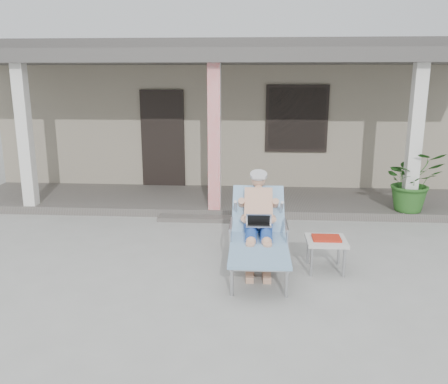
{
  "coord_description": "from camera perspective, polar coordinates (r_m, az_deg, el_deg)",
  "views": [
    {
      "loc": [
        0.76,
        -6.28,
        2.56
      ],
      "look_at": [
        0.28,
        0.6,
        0.85
      ],
      "focal_mm": 38.0,
      "sensor_mm": 36.0,
      "label": 1
    }
  ],
  "objects": [
    {
      "name": "porch_overhang",
      "position": [
        9.25,
        -0.75,
        15.34
      ],
      "size": [
        10.0,
        2.3,
        2.85
      ],
      "color": "silver",
      "rests_on": "porch_deck"
    },
    {
      "name": "lounger",
      "position": [
        6.39,
        4.21,
        -2.16
      ],
      "size": [
        0.77,
        1.99,
        1.28
      ],
      "rotation": [
        0.0,
        0.0,
        0.01
      ],
      "color": "#B7B7BC",
      "rests_on": "ground"
    },
    {
      "name": "ground",
      "position": [
        6.82,
        -2.73,
        -8.13
      ],
      "size": [
        60.0,
        60.0,
        0.0
      ],
      "primitive_type": "plane",
      "color": "#9E9E99",
      "rests_on": "ground"
    },
    {
      "name": "porch_step",
      "position": [
        8.54,
        -1.3,
        -3.25
      ],
      "size": [
        2.0,
        0.3,
        0.07
      ],
      "primitive_type": "cube",
      "color": "#605B56",
      "rests_on": "ground"
    },
    {
      "name": "porch_deck",
      "position": [
        9.63,
        -0.67,
        -1.02
      ],
      "size": [
        10.0,
        2.0,
        0.15
      ],
      "primitive_type": "cube",
      "color": "#605B56",
      "rests_on": "ground"
    },
    {
      "name": "house",
      "position": [
        12.82,
        0.59,
        9.93
      ],
      "size": [
        10.4,
        5.4,
        3.3
      ],
      "color": "gray",
      "rests_on": "ground"
    },
    {
      "name": "potted_palm",
      "position": [
        9.16,
        21.71,
        1.25
      ],
      "size": [
        1.08,
        0.96,
        1.11
      ],
      "primitive_type": "imported",
      "rotation": [
        0.0,
        0.0,
        0.1
      ],
      "color": "#26591E",
      "rests_on": "porch_deck"
    },
    {
      "name": "side_table",
      "position": [
        6.47,
        12.19,
        -5.92
      ],
      "size": [
        0.53,
        0.53,
        0.47
      ],
      "rotation": [
        0.0,
        0.0,
        0.01
      ],
      "color": "beige",
      "rests_on": "ground"
    }
  ]
}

